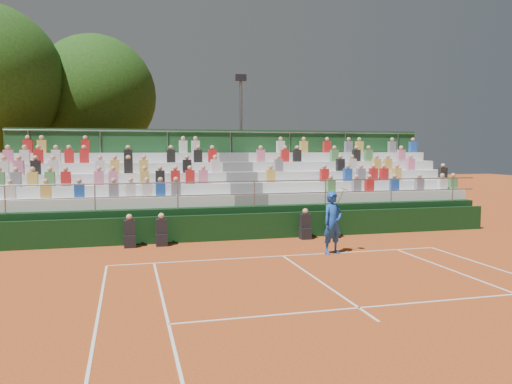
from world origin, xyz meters
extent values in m
plane|color=#B14B1D|center=(0.00, 0.00, 0.00)|extent=(90.00, 90.00, 0.00)
cube|color=white|center=(0.00, 0.00, 0.01)|extent=(11.00, 0.06, 0.01)
cube|color=white|center=(0.00, -3.20, 0.01)|extent=(0.06, 6.40, 0.01)
cube|color=white|center=(0.00, -5.49, 0.01)|extent=(8.22, 0.06, 0.01)
cube|color=black|center=(0.00, 3.20, 0.50)|extent=(20.00, 0.15, 1.00)
cube|color=black|center=(-4.80, 2.75, 0.22)|extent=(0.40, 0.40, 0.44)
cube|color=black|center=(-4.80, 2.75, 0.70)|extent=(0.38, 0.25, 0.55)
sphere|color=tan|center=(-4.80, 2.75, 1.08)|extent=(0.22, 0.22, 0.22)
cube|color=black|center=(-3.69, 2.75, 0.22)|extent=(0.40, 0.40, 0.44)
cube|color=black|center=(-3.69, 2.75, 0.70)|extent=(0.38, 0.25, 0.55)
sphere|color=tan|center=(-3.69, 2.75, 1.08)|extent=(0.22, 0.22, 0.22)
cube|color=black|center=(1.77, 2.75, 0.22)|extent=(0.40, 0.40, 0.44)
cube|color=black|center=(1.77, 2.75, 0.70)|extent=(0.38, 0.25, 0.55)
sphere|color=tan|center=(1.77, 2.75, 1.08)|extent=(0.22, 0.22, 0.22)
cube|color=black|center=(2.90, 2.75, 0.22)|extent=(0.40, 0.40, 0.44)
cube|color=black|center=(2.90, 2.75, 0.70)|extent=(0.38, 0.25, 0.55)
sphere|color=tan|center=(2.90, 2.75, 1.08)|extent=(0.22, 0.22, 0.22)
cube|color=black|center=(0.00, 6.30, 0.60)|extent=(20.00, 5.20, 1.20)
cube|color=silver|center=(-5.35, 4.62, 1.41)|extent=(9.30, 0.85, 0.42)
cube|color=silver|center=(5.35, 4.62, 1.41)|extent=(9.30, 0.85, 0.42)
cube|color=slate|center=(0.00, 4.62, 1.41)|extent=(1.40, 0.85, 0.42)
cube|color=silver|center=(-5.35, 5.47, 1.83)|extent=(9.30, 0.85, 0.42)
cube|color=silver|center=(5.35, 5.47, 1.83)|extent=(9.30, 0.85, 0.42)
cube|color=slate|center=(0.00, 5.47, 1.83)|extent=(1.40, 0.85, 0.42)
cube|color=silver|center=(-5.35, 6.33, 2.25)|extent=(9.30, 0.85, 0.42)
cube|color=silver|center=(5.35, 6.33, 2.25)|extent=(9.30, 0.85, 0.42)
cube|color=slate|center=(0.00, 6.33, 2.25)|extent=(1.40, 0.85, 0.42)
cube|color=silver|center=(-5.35, 7.17, 2.67)|extent=(9.30, 0.85, 0.42)
cube|color=silver|center=(5.35, 7.17, 2.67)|extent=(9.30, 0.85, 0.42)
cube|color=slate|center=(0.00, 7.17, 2.67)|extent=(1.40, 0.85, 0.42)
cube|color=silver|center=(-5.35, 8.03, 3.09)|extent=(9.30, 0.85, 0.42)
cube|color=silver|center=(5.35, 8.03, 3.09)|extent=(9.30, 0.85, 0.42)
cube|color=slate|center=(0.00, 8.03, 3.09)|extent=(1.40, 0.85, 0.42)
cube|color=#1A4521|center=(0.00, 8.55, 2.20)|extent=(20.00, 0.12, 4.40)
cylinder|color=gray|center=(0.00, 3.75, 2.20)|extent=(20.00, 0.05, 0.05)
cylinder|color=gray|center=(0.00, 8.45, 4.30)|extent=(20.00, 0.05, 0.05)
cube|color=silver|center=(-8.97, 4.47, 1.90)|extent=(0.36, 0.24, 0.56)
cube|color=gold|center=(-7.76, 4.47, 1.90)|extent=(0.36, 0.24, 0.56)
cube|color=#1E4CB2|center=(-6.60, 4.47, 1.90)|extent=(0.36, 0.24, 0.56)
cube|color=slate|center=(-5.35, 4.47, 1.90)|extent=(0.36, 0.24, 0.56)
cube|color=silver|center=(-4.72, 4.47, 1.90)|extent=(0.36, 0.24, 0.56)
cube|color=silver|center=(-4.12, 4.47, 1.90)|extent=(0.36, 0.24, 0.56)
cube|color=#1E4CB2|center=(-3.60, 4.47, 1.90)|extent=(0.36, 0.24, 0.56)
cube|color=slate|center=(-3.00, 4.47, 1.90)|extent=(0.36, 0.24, 0.56)
cube|color=slate|center=(-8.93, 5.32, 2.32)|extent=(0.36, 0.24, 0.56)
cube|color=gold|center=(-8.34, 5.32, 2.32)|extent=(0.36, 0.24, 0.56)
cube|color=#4C8C4C|center=(-7.73, 5.32, 2.32)|extent=(0.36, 0.24, 0.56)
cube|color=red|center=(-7.15, 5.32, 2.32)|extent=(0.36, 0.24, 0.56)
cube|color=pink|center=(-5.93, 5.32, 2.32)|extent=(0.36, 0.24, 0.56)
cube|color=pink|center=(-5.38, 5.32, 2.32)|extent=(0.36, 0.24, 0.56)
cube|color=gold|center=(-4.17, 5.32, 2.32)|extent=(0.36, 0.24, 0.56)
cube|color=black|center=(-3.55, 5.32, 2.32)|extent=(0.36, 0.24, 0.56)
cube|color=red|center=(-2.94, 5.32, 2.32)|extent=(0.36, 0.24, 0.56)
cube|color=red|center=(-2.34, 5.32, 2.32)|extent=(0.36, 0.24, 0.56)
cube|color=pink|center=(-1.79, 5.32, 2.32)|extent=(0.36, 0.24, 0.56)
cube|color=silver|center=(-9.53, 6.17, 2.74)|extent=(0.36, 0.24, 0.56)
cube|color=pink|center=(-8.97, 6.17, 2.74)|extent=(0.36, 0.24, 0.56)
cube|color=black|center=(-8.36, 6.17, 2.74)|extent=(0.36, 0.24, 0.56)
cube|color=silver|center=(-7.71, 6.17, 2.74)|extent=(0.36, 0.24, 0.56)
cube|color=silver|center=(-5.92, 6.17, 2.74)|extent=(0.36, 0.24, 0.56)
cube|color=gold|center=(-5.33, 6.17, 2.74)|extent=(0.36, 0.24, 0.56)
cube|color=black|center=(-4.79, 6.17, 2.74)|extent=(0.36, 0.24, 0.56)
cube|color=gold|center=(-4.17, 6.17, 2.74)|extent=(0.36, 0.24, 0.56)
cube|color=black|center=(-2.36, 6.17, 2.74)|extent=(0.36, 0.24, 0.56)
cube|color=silver|center=(-1.14, 6.17, 2.74)|extent=(0.36, 0.24, 0.56)
cube|color=pink|center=(-9.53, 7.02, 3.16)|extent=(0.36, 0.24, 0.56)
cube|color=silver|center=(-8.90, 7.02, 3.16)|extent=(0.36, 0.24, 0.56)
cube|color=red|center=(-8.39, 7.02, 3.16)|extent=(0.36, 0.24, 0.56)
cube|color=silver|center=(-7.70, 7.02, 3.16)|extent=(0.36, 0.24, 0.56)
cube|color=red|center=(-7.19, 7.02, 3.16)|extent=(0.36, 0.24, 0.56)
cube|color=red|center=(-6.59, 7.02, 3.16)|extent=(0.36, 0.24, 0.56)
cube|color=black|center=(-4.79, 7.02, 3.16)|extent=(0.36, 0.24, 0.56)
cube|color=black|center=(-2.96, 7.02, 3.16)|extent=(0.36, 0.24, 0.56)
cube|color=black|center=(-1.77, 7.02, 3.16)|extent=(0.36, 0.24, 0.56)
cube|color=red|center=(-1.12, 7.02, 3.16)|extent=(0.36, 0.24, 0.56)
cube|color=red|center=(-8.92, 7.88, 3.58)|extent=(0.36, 0.24, 0.56)
cube|color=gold|center=(-8.37, 7.88, 3.58)|extent=(0.36, 0.24, 0.56)
cube|color=red|center=(-6.59, 7.88, 3.58)|extent=(0.36, 0.24, 0.56)
cube|color=silver|center=(-2.33, 7.88, 3.58)|extent=(0.36, 0.24, 0.56)
cube|color=silver|center=(-1.76, 7.88, 3.58)|extent=(0.36, 0.24, 0.56)
cube|color=#4C8C4C|center=(3.54, 4.47, 1.90)|extent=(0.36, 0.24, 0.56)
cube|color=slate|center=(4.73, 4.47, 1.90)|extent=(0.36, 0.24, 0.56)
cube|color=red|center=(5.34, 4.47, 1.90)|extent=(0.36, 0.24, 0.56)
cube|color=#1E4CB2|center=(6.56, 4.47, 1.90)|extent=(0.36, 0.24, 0.56)
cube|color=slate|center=(7.80, 4.47, 1.90)|extent=(0.36, 0.24, 0.56)
cube|color=silver|center=(8.97, 4.47, 1.90)|extent=(0.36, 0.24, 0.56)
cube|color=#4C8C4C|center=(9.52, 4.47, 1.90)|extent=(0.36, 0.24, 0.56)
cube|color=gold|center=(1.12, 5.32, 2.32)|extent=(0.36, 0.24, 0.56)
cube|color=red|center=(3.59, 5.32, 2.32)|extent=(0.36, 0.24, 0.56)
cube|color=#1E4CB2|center=(4.70, 5.32, 2.32)|extent=(0.36, 0.24, 0.56)
cube|color=slate|center=(5.36, 5.32, 2.32)|extent=(0.36, 0.24, 0.56)
cube|color=red|center=(5.97, 5.32, 2.32)|extent=(0.36, 0.24, 0.56)
cube|color=red|center=(6.50, 5.32, 2.32)|extent=(0.36, 0.24, 0.56)
cube|color=gold|center=(7.16, 5.32, 2.32)|extent=(0.36, 0.24, 0.56)
cube|color=black|center=(9.58, 5.32, 2.32)|extent=(0.36, 0.24, 0.56)
cube|color=slate|center=(1.74, 6.17, 2.74)|extent=(0.36, 0.24, 0.56)
cube|color=black|center=(4.73, 6.17, 2.74)|extent=(0.36, 0.24, 0.56)
cube|color=silver|center=(5.31, 6.17, 2.74)|extent=(0.36, 0.24, 0.56)
cube|color=gold|center=(6.57, 6.17, 2.74)|extent=(0.36, 0.24, 0.56)
cube|color=gold|center=(7.15, 6.17, 2.74)|extent=(0.36, 0.24, 0.56)
cube|color=pink|center=(8.38, 6.17, 2.74)|extent=(0.36, 0.24, 0.56)
cube|color=pink|center=(1.13, 7.02, 3.16)|extent=(0.36, 0.24, 0.56)
cube|color=red|center=(2.30, 7.02, 3.16)|extent=(0.36, 0.24, 0.56)
cube|color=black|center=(2.90, 7.02, 3.16)|extent=(0.36, 0.24, 0.56)
cube|color=#4C8C4C|center=(4.79, 7.02, 3.16)|extent=(0.36, 0.24, 0.56)
cube|color=black|center=(5.93, 7.02, 3.16)|extent=(0.36, 0.24, 0.56)
cube|color=#4C8C4C|center=(6.58, 7.02, 3.16)|extent=(0.36, 0.24, 0.56)
cube|color=pink|center=(8.36, 7.02, 3.16)|extent=(0.36, 0.24, 0.56)
cube|color=silver|center=(2.36, 7.88, 3.58)|extent=(0.36, 0.24, 0.56)
cube|color=gold|center=(3.54, 7.88, 3.58)|extent=(0.36, 0.24, 0.56)
cube|color=red|center=(4.76, 7.88, 3.58)|extent=(0.36, 0.24, 0.56)
cube|color=slate|center=(5.91, 7.88, 3.58)|extent=(0.36, 0.24, 0.56)
cube|color=gold|center=(6.50, 7.88, 3.58)|extent=(0.36, 0.24, 0.56)
cube|color=slate|center=(8.33, 7.88, 3.58)|extent=(0.36, 0.24, 0.56)
cube|color=#1E4CB2|center=(9.53, 7.88, 3.58)|extent=(0.36, 0.24, 0.56)
imported|color=#174AB1|center=(1.71, -0.03, 1.03)|extent=(0.87, 0.70, 2.06)
cylinder|color=gray|center=(1.96, -0.03, 1.85)|extent=(0.26, 0.03, 0.51)
cylinder|color=#E5D866|center=(2.11, -0.03, 2.15)|extent=(0.26, 0.28, 0.14)
cylinder|color=#372314|center=(-6.51, 14.81, 1.89)|extent=(0.50, 0.50, 3.78)
sphere|color=#193A10|center=(-6.51, 14.81, 6.50)|extent=(6.80, 6.80, 6.80)
cylinder|color=gray|center=(1.39, 12.26, 3.63)|extent=(0.16, 0.16, 7.26)
cube|color=black|center=(1.39, 12.26, 7.44)|extent=(0.60, 0.25, 0.35)
camera|label=1|loc=(-4.83, -15.21, 3.45)|focal=35.00mm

